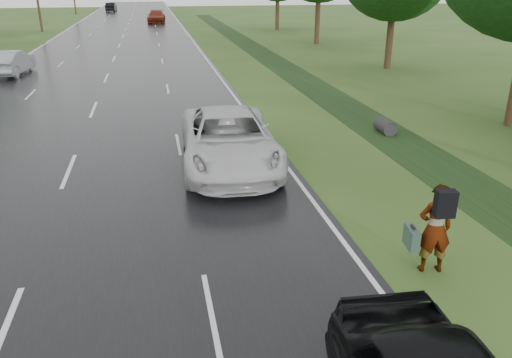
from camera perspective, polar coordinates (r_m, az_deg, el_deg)
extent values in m
plane|color=#314B1B|center=(9.66, -27.11, -16.21)|extent=(220.00, 220.00, 0.00)
cube|color=black|center=(52.74, -15.09, 15.13)|extent=(14.00, 180.00, 0.04)
cube|color=silver|center=(52.81, -7.50, 15.70)|extent=(0.12, 180.00, 0.01)
cube|color=silver|center=(53.52, -22.53, 14.37)|extent=(0.12, 180.00, 0.01)
cube|color=silver|center=(52.74, -15.09, 15.15)|extent=(0.12, 180.00, 0.01)
cube|color=black|center=(29.25, 6.05, 10.78)|extent=(2.20, 120.00, 0.01)
cylinder|color=#2D2D2D|center=(20.14, 14.55, 5.84)|extent=(0.56, 1.00, 0.56)
cylinder|color=#362A16|center=(35.15, 15.00, 14.94)|extent=(0.44, 0.44, 3.52)
cylinder|color=#362A16|center=(47.91, 7.03, 17.55)|extent=(0.44, 0.44, 4.16)
cylinder|color=#362A16|center=(61.28, 2.45, 18.37)|extent=(0.44, 0.44, 3.68)
imported|color=#A5998C|center=(10.61, 19.76, -5.35)|extent=(0.76, 0.56, 1.91)
cube|color=black|center=(10.10, 20.81, -2.65)|extent=(0.41, 0.29, 0.54)
cube|color=#354D45|center=(10.66, 17.35, -6.43)|extent=(0.26, 0.56, 0.43)
cube|color=black|center=(10.55, 17.50, -5.21)|extent=(0.08, 0.18, 0.04)
imported|color=silver|center=(15.67, -3.11, 4.50)|extent=(3.18, 6.36, 1.73)
imported|color=#919499|center=(35.15, -26.22, 11.88)|extent=(2.05, 4.69, 1.50)
imported|color=maroon|center=(72.49, -11.32, 17.74)|extent=(2.66, 5.65, 1.59)
imported|color=black|center=(100.20, -16.22, 18.36)|extent=(1.84, 4.74, 1.54)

